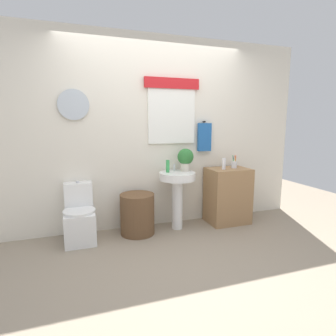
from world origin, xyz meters
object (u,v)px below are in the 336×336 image
at_px(toilet, 80,219).
at_px(laundry_hamper, 137,214).
at_px(soap_bottle, 168,166).
at_px(wooden_cabinet, 227,195).
at_px(toothbrush_cup, 234,164).
at_px(potted_plant, 185,158).
at_px(pedestal_sink, 177,187).
at_px(lotion_bottle, 224,164).

xyz_separation_m(toilet, laundry_hamper, (0.72, -0.03, -0.01)).
distance_m(toilet, soap_bottle, 1.30).
xyz_separation_m(wooden_cabinet, toothbrush_cup, (0.10, 0.02, 0.45)).
xyz_separation_m(wooden_cabinet, soap_bottle, (-0.90, 0.05, 0.47)).
height_order(wooden_cabinet, toothbrush_cup, toothbrush_cup).
bearing_deg(toothbrush_cup, potted_plant, 176.90).
xyz_separation_m(pedestal_sink, soap_bottle, (-0.12, 0.05, 0.29)).
xyz_separation_m(potted_plant, lotion_bottle, (0.54, -0.10, -0.09)).
xyz_separation_m(pedestal_sink, lotion_bottle, (0.68, -0.04, 0.30)).
relative_size(pedestal_sink, potted_plant, 2.52).
xyz_separation_m(toilet, potted_plant, (1.42, 0.03, 0.69)).
bearing_deg(soap_bottle, wooden_cabinet, -3.17).
bearing_deg(laundry_hamper, wooden_cabinet, 0.00).
xyz_separation_m(soap_bottle, potted_plant, (0.26, 0.01, 0.10)).
relative_size(toilet, wooden_cabinet, 0.90).
height_order(wooden_cabinet, potted_plant, potted_plant).
bearing_deg(soap_bottle, toothbrush_cup, -1.73).
bearing_deg(toothbrush_cup, laundry_hamper, -179.22).
bearing_deg(lotion_bottle, potted_plant, 169.53).
bearing_deg(lotion_bottle, toothbrush_cup, 16.38).
bearing_deg(laundry_hamper, pedestal_sink, 0.00).
relative_size(laundry_hamper, lotion_bottle, 3.32).
relative_size(toilet, toothbrush_cup, 3.90).
height_order(toilet, wooden_cabinet, wooden_cabinet).
distance_m(pedestal_sink, wooden_cabinet, 0.80).
relative_size(toilet, soap_bottle, 4.33).
bearing_deg(wooden_cabinet, soap_bottle, 176.83).
distance_m(pedestal_sink, lotion_bottle, 0.74).
distance_m(laundry_hamper, toothbrush_cup, 1.56).
xyz_separation_m(toilet, pedestal_sink, (1.28, -0.03, 0.31)).
bearing_deg(toilet, wooden_cabinet, -0.92).
height_order(pedestal_sink, toothbrush_cup, toothbrush_cup).
relative_size(laundry_hamper, potted_plant, 1.71).
bearing_deg(lotion_bottle, soap_bottle, 173.59).
distance_m(toilet, pedestal_sink, 1.31).
xyz_separation_m(laundry_hamper, wooden_cabinet, (1.34, 0.00, 0.13)).
xyz_separation_m(soap_bottle, lotion_bottle, (0.80, -0.09, 0.01)).
height_order(toilet, soap_bottle, soap_bottle).
relative_size(potted_plant, toothbrush_cup, 1.69).
height_order(wooden_cabinet, lotion_bottle, lotion_bottle).
distance_m(soap_bottle, lotion_bottle, 0.81).
distance_m(wooden_cabinet, potted_plant, 0.86).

